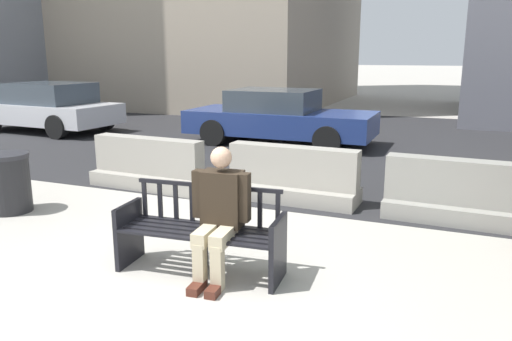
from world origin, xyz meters
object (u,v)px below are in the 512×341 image
Objects in this scene: jersey_barrier_left at (149,167)px; street_bench at (201,235)px; seated_person at (219,211)px; jersey_barrier_right at (462,197)px; trash_bin at (9,183)px; jersey_barrier_centre at (293,179)px; car_sedan_far at (49,107)px; car_sedan_mid at (279,117)px.

street_bench is at bearing -47.52° from jersey_barrier_left.
jersey_barrier_right is at bearing 50.92° from seated_person.
seated_person reaches higher than jersey_barrier_left.
trash_bin is at bearing -119.29° from jersey_barrier_left.
jersey_barrier_left is 4.87m from jersey_barrier_right.
trash_bin is at bearing -150.01° from jersey_barrier_centre.
trash_bin is (-5.93, -1.95, 0.08)m from jersey_barrier_right.
street_bench reaches higher than trash_bin.
seated_person is at bearing -37.70° from car_sedan_far.
jersey_barrier_centre is 4.99m from car_sedan_mid.
seated_person is at bearing -86.68° from jersey_barrier_centre.
seated_person reaches higher than jersey_barrier_centre.
seated_person is 0.65× the size of jersey_barrier_centre.
trash_bin is at bearing -161.77° from jersey_barrier_right.
jersey_barrier_centre is at bearing 88.65° from street_bench.
car_sedan_mid is (-1.88, 4.61, 0.32)m from jersey_barrier_centre.
car_sedan_mid is at bearing 105.37° from seated_person.
car_sedan_far is at bearing -174.84° from car_sedan_mid.
seated_person is at bearing -45.32° from jersey_barrier_left.
car_sedan_far is (-11.07, 4.09, 0.36)m from jersey_barrier_right.
jersey_barrier_right is 6.36m from car_sedan_mid.
street_bench is at bearing -132.25° from jersey_barrier_right.
jersey_barrier_right is at bearing 18.23° from trash_bin.
seated_person is 7.72m from car_sedan_mid.
jersey_barrier_centre is 9.56m from car_sedan_far.
jersey_barrier_centre is 0.44× the size of car_sedan_mid.
car_sedan_far is at bearing 130.39° from trash_bin.
jersey_barrier_right is (4.87, 0.07, 0.00)m from jersey_barrier_left.
jersey_barrier_left is at bearing -176.37° from jersey_barrier_centre.
jersey_barrier_left is at bearing -179.19° from jersey_barrier_right.
street_bench is 3.65m from jersey_barrier_right.
car_sedan_mid is 1.09× the size of car_sedan_far.
seated_person is 3.78m from jersey_barrier_left.
seated_person is 0.31× the size of car_sedan_far.
jersey_barrier_right is (2.39, -0.09, 0.00)m from jersey_barrier_centre.
jersey_barrier_right reaches higher than trash_bin.
trash_bin is at bearing 167.75° from street_bench.
car_sedan_mid is at bearing 112.19° from jersey_barrier_centre.
car_sedan_far reaches higher than jersey_barrier_centre.
car_sedan_far reaches higher than trash_bin.
car_sedan_mid is (-1.82, 7.41, 0.27)m from street_bench.
car_sedan_mid is at bearing 5.16° from car_sedan_far.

